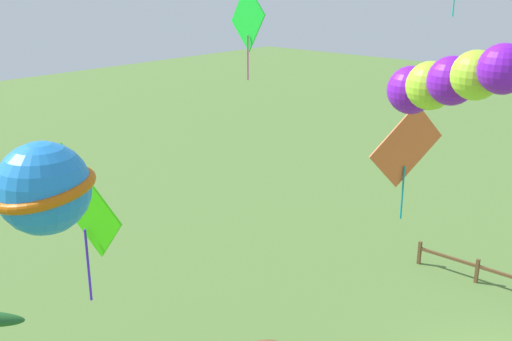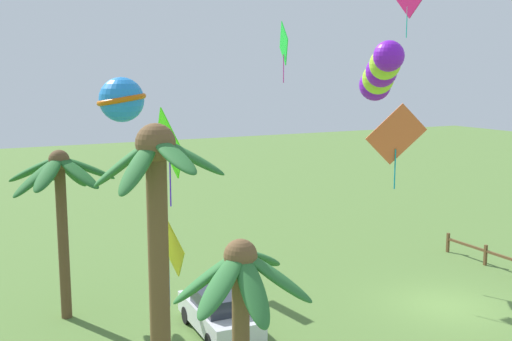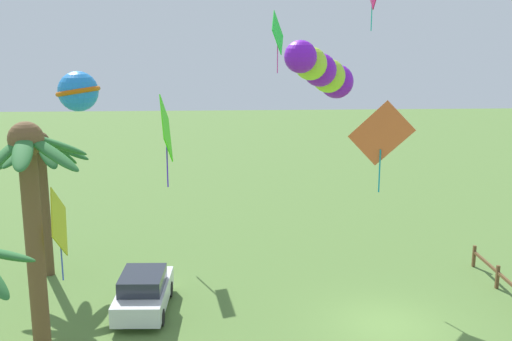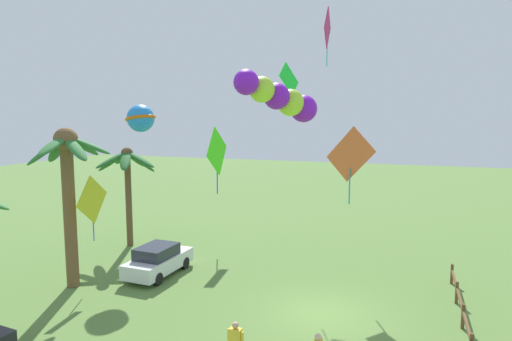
% 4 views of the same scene
% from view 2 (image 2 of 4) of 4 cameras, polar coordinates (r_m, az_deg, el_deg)
% --- Properties ---
extents(ground_plane, '(120.00, 120.00, 0.00)m').
position_cam_2_polar(ground_plane, '(24.65, 17.21, -11.93)').
color(ground_plane, '#567A38').
extents(palm_tree_0, '(3.67, 3.73, 6.05)m').
position_cam_2_polar(palm_tree_0, '(22.29, -17.76, -1.50)').
color(palm_tree_0, brown).
rests_on(palm_tree_0, ground).
extents(palm_tree_1, '(3.86, 3.50, 7.38)m').
position_cam_2_polar(palm_tree_1, '(16.41, -9.09, -2.93)').
color(palm_tree_1, brown).
rests_on(palm_tree_1, ground).
extents(palm_tree_2, '(2.78, 2.81, 5.51)m').
position_cam_2_polar(palm_tree_2, '(12.21, -1.43, -12.71)').
color(palm_tree_2, brown).
rests_on(palm_tree_2, ground).
extents(parked_car_1, '(3.97, 1.87, 1.51)m').
position_cam_2_polar(parked_car_1, '(21.08, -3.36, -12.98)').
color(parked_car_1, silver).
rests_on(parked_car_1, ground).
extents(kite_ball_0, '(2.19, 2.20, 1.51)m').
position_cam_2_polar(kite_ball_0, '(21.09, -12.40, 6.46)').
color(kite_ball_0, '#2282E0').
extents(kite_diamond_1, '(3.00, 0.57, 4.15)m').
position_cam_2_polar(kite_diamond_1, '(25.61, -8.05, 2.42)').
color(kite_diamond_1, '#3AE90C').
extents(kite_tube_3, '(3.96, 2.81, 2.12)m').
position_cam_2_polar(kite_tube_3, '(22.73, 11.51, 8.84)').
color(kite_tube_3, '#7F17D4').
extents(kite_diamond_4, '(1.76, 0.64, 2.57)m').
position_cam_2_polar(kite_diamond_4, '(26.51, 2.59, 11.65)').
color(kite_diamond_4, '#18DD30').
extents(kite_diamond_5, '(2.25, 0.51, 3.11)m').
position_cam_2_polar(kite_diamond_5, '(17.68, -8.19, -6.43)').
color(kite_diamond_5, '#C0C91B').
extents(kite_diamond_6, '(1.12, 2.39, 3.64)m').
position_cam_2_polar(kite_diamond_6, '(26.33, 12.90, 3.20)').
color(kite_diamond_6, orange).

